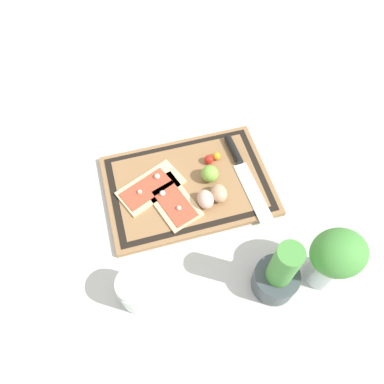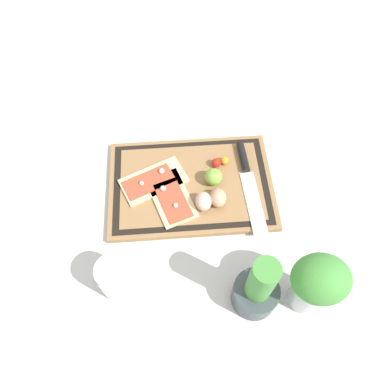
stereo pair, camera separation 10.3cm
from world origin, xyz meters
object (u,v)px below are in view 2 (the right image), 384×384
pizza_slice_far (171,198)px  cherry_tomato_yellow (225,161)px  pizza_slice_near (153,181)px  herb_glass (317,283)px  sauce_jar (116,278)px  knife (246,171)px  egg_pink (204,201)px  egg_brown (218,198)px  herb_pot (257,290)px  lime (213,177)px  cherry_tomato_red (216,163)px

pizza_slice_far → cherry_tomato_yellow: 0.20m
pizza_slice_near → herb_glass: size_ratio=1.02×
sauce_jar → knife: bearing=-140.7°
pizza_slice_near → knife: (-0.27, -0.01, 0.00)m
egg_pink → cherry_tomato_yellow: 0.16m
pizza_slice_near → egg_brown: 0.20m
pizza_slice_far → cherry_tomato_yellow: (-0.16, -0.11, 0.01)m
egg_pink → cherry_tomato_yellow: bearing=-118.5°
cherry_tomato_yellow → herb_pot: size_ratio=0.11×
egg_brown → egg_pink: (0.04, 0.01, 0.00)m
cherry_tomato_yellow → pizza_slice_near: bearing=13.4°
egg_pink → cherry_tomato_yellow: (-0.07, -0.14, -0.01)m
egg_pink → herb_pot: size_ratio=0.26×
egg_brown → sauce_jar: size_ratio=0.53×
pizza_slice_near → pizza_slice_far: (-0.05, 0.06, 0.00)m
egg_brown → lime: size_ratio=1.14×
egg_pink → lime: size_ratio=1.14×
egg_pink → herb_glass: size_ratio=0.28×
knife → egg_pink: (0.13, 0.10, 0.01)m
cherry_tomato_red → herb_pot: bearing=97.4°
pizza_slice_far → egg_brown: egg_brown is taller
egg_pink → cherry_tomato_red: size_ratio=2.06×
lime → cherry_tomato_red: (-0.01, -0.06, -0.01)m
pizza_slice_far → sauce_jar: sauce_jar is taller
egg_pink → cherry_tomato_red: (-0.05, -0.13, -0.01)m
egg_pink → cherry_tomato_red: egg_pink is taller
sauce_jar → herb_pot: bearing=169.5°
egg_pink → herb_pot: 0.28m
pizza_slice_far → lime: bearing=-158.7°
lime → herb_pot: bearing=101.0°
cherry_tomato_yellow → herb_pot: bearing=93.5°
egg_pink → knife: bearing=-143.7°
herb_glass → sauce_jar: bearing=-8.7°
cherry_tomato_red → herb_pot: herb_pot is taller
lime → sauce_jar: size_ratio=0.47×
cherry_tomato_red → cherry_tomato_yellow: cherry_tomato_red is taller
herb_pot → pizza_slice_far: bearing=-56.9°
pizza_slice_far → knife: bearing=-161.9°
pizza_slice_near → egg_pink: (-0.14, 0.09, 0.02)m
pizza_slice_far → sauce_jar: bearing=57.7°
cherry_tomato_yellow → sauce_jar: (0.30, 0.33, 0.01)m
egg_brown → lime: bearing=-84.7°
egg_pink → herb_pot: (-0.10, 0.26, 0.03)m
egg_brown → herb_glass: 0.34m
egg_brown → lime: lime is taller
cherry_tomato_red → herb_pot: 0.39m
pizza_slice_far → egg_brown: size_ratio=3.44×
cherry_tomato_yellow → herb_glass: size_ratio=0.12×
knife → sauce_jar: bearing=39.3°
knife → herb_glass: 0.39m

